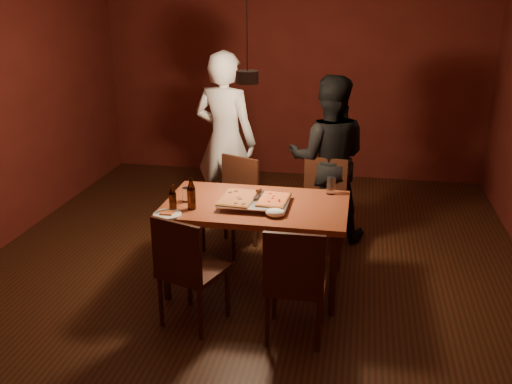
% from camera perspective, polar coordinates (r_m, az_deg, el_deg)
% --- Properties ---
extents(room_shell, '(6.00, 6.00, 6.00)m').
position_cam_1_polar(room_shell, '(4.69, -0.86, 7.17)').
color(room_shell, '#3C1D10').
rests_on(room_shell, ground).
extents(dining_table, '(1.50, 0.90, 0.75)m').
position_cam_1_polar(dining_table, '(4.71, 0.00, -1.99)').
color(dining_table, brown).
rests_on(dining_table, floor).
extents(chair_far_left, '(0.55, 0.55, 0.49)m').
position_cam_1_polar(chair_far_left, '(5.49, -2.21, -0.31)').
color(chair_far_left, '#38190F').
rests_on(chair_far_left, floor).
extents(chair_far_right, '(0.48, 0.48, 0.49)m').
position_cam_1_polar(chair_far_right, '(5.48, 6.65, -0.51)').
color(chair_far_right, '#38190F').
rests_on(chair_far_right, floor).
extents(chair_near_left, '(0.53, 0.53, 0.49)m').
position_cam_1_polar(chair_near_left, '(4.21, -7.01, -6.99)').
color(chair_near_left, '#38190F').
rests_on(chair_near_left, floor).
extents(chair_near_right, '(0.43, 0.43, 0.49)m').
position_cam_1_polar(chair_near_right, '(4.02, 3.91, -8.26)').
color(chair_near_right, '#38190F').
rests_on(chair_near_right, floor).
extents(pizza_tray, '(0.56, 0.47, 0.05)m').
position_cam_1_polar(pizza_tray, '(4.64, -0.07, -1.03)').
color(pizza_tray, silver).
rests_on(pizza_tray, dining_table).
extents(pizza_meat, '(0.29, 0.43, 0.02)m').
position_cam_1_polar(pizza_meat, '(4.65, -1.78, -0.55)').
color(pizza_meat, maroon).
rests_on(pizza_meat, pizza_tray).
extents(pizza_cheese, '(0.24, 0.37, 0.02)m').
position_cam_1_polar(pizza_cheese, '(4.61, 1.77, -0.72)').
color(pizza_cheese, gold).
rests_on(pizza_cheese, pizza_tray).
extents(spatula, '(0.11, 0.25, 0.04)m').
position_cam_1_polar(spatula, '(4.65, -0.12, -0.46)').
color(spatula, silver).
rests_on(spatula, pizza_tray).
extents(beer_bottle_a, '(0.06, 0.06, 0.22)m').
position_cam_1_polar(beer_bottle_a, '(4.54, -8.34, -0.55)').
color(beer_bottle_a, black).
rests_on(beer_bottle_a, dining_table).
extents(beer_bottle_b, '(0.07, 0.07, 0.26)m').
position_cam_1_polar(beer_bottle_b, '(4.55, -6.48, -0.17)').
color(beer_bottle_b, black).
rests_on(beer_bottle_b, dining_table).
extents(water_glass_left, '(0.08, 0.08, 0.12)m').
position_cam_1_polar(water_glass_left, '(4.74, -6.94, -0.26)').
color(water_glass_left, silver).
rests_on(water_glass_left, dining_table).
extents(water_glass_right, '(0.07, 0.07, 0.15)m').
position_cam_1_polar(water_glass_right, '(4.91, 7.51, 0.64)').
color(water_glass_right, silver).
rests_on(water_glass_right, dining_table).
extents(plate_slice, '(0.22, 0.22, 0.03)m').
position_cam_1_polar(plate_slice, '(4.49, -8.86, -2.21)').
color(plate_slice, white).
rests_on(plate_slice, dining_table).
extents(napkin, '(0.15, 0.12, 0.06)m').
position_cam_1_polar(napkin, '(4.41, 1.93, -2.09)').
color(napkin, white).
rests_on(napkin, dining_table).
extents(diner_white, '(0.76, 0.60, 1.85)m').
position_cam_1_polar(diner_white, '(5.94, -3.08, 5.12)').
color(diner_white, silver).
rests_on(diner_white, floor).
extents(diner_dark, '(0.83, 0.66, 1.65)m').
position_cam_1_polar(diner_dark, '(5.69, 7.23, 3.32)').
color(diner_dark, black).
rests_on(diner_dark, floor).
extents(pendant_lamp, '(0.18, 0.18, 1.10)m').
position_cam_1_polar(pendant_lamp, '(4.62, -0.88, 11.54)').
color(pendant_lamp, black).
rests_on(pendant_lamp, ceiling).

